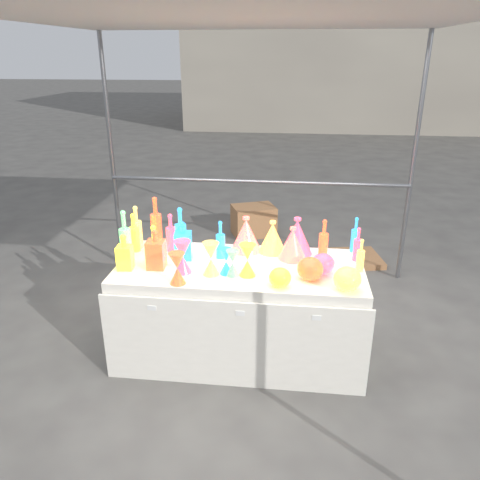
# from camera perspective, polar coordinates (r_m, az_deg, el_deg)

# --- Properties ---
(ground) EXTENTS (80.00, 80.00, 0.00)m
(ground) POSITION_cam_1_polar(r_m,az_deg,el_deg) (3.81, 0.00, -13.39)
(ground) COLOR slate
(ground) RESTS_ON ground
(canopy_tent) EXTENTS (3.15, 3.15, 2.46)m
(canopy_tent) POSITION_cam_1_polar(r_m,az_deg,el_deg) (3.13, 0.02, 25.25)
(canopy_tent) COLOR gray
(canopy_tent) RESTS_ON ground
(display_table) EXTENTS (1.84, 0.83, 0.75)m
(display_table) POSITION_cam_1_polar(r_m,az_deg,el_deg) (3.60, -0.02, -8.60)
(display_table) COLOR white
(display_table) RESTS_ON ground
(background_building) EXTENTS (14.00, 6.00, 6.00)m
(background_building) POSITION_cam_1_polar(r_m,az_deg,el_deg) (17.50, 20.29, 23.20)
(background_building) COLOR #B0A693
(background_building) RESTS_ON ground
(cardboard_box_closed) EXTENTS (0.63, 0.55, 0.38)m
(cardboard_box_closed) POSITION_cam_1_polar(r_m,az_deg,el_deg) (6.05, 1.66, 2.40)
(cardboard_box_closed) COLOR #A7744B
(cardboard_box_closed) RESTS_ON ground
(cardboard_box_flat) EXTENTS (0.83, 0.66, 0.06)m
(cardboard_box_flat) POSITION_cam_1_polar(r_m,az_deg,el_deg) (5.44, 12.85, -2.23)
(cardboard_box_flat) COLOR #A7744B
(cardboard_box_flat) RESTS_ON ground
(bottle_0) EXTENTS (0.09, 0.09, 0.31)m
(bottle_0) POSITION_cam_1_polar(r_m,az_deg,el_deg) (3.72, -12.79, 0.92)
(bottle_0) COLOR #D54C14
(bottle_0) RESTS_ON display_table
(bottle_1) EXTENTS (0.10, 0.10, 0.37)m
(bottle_1) POSITION_cam_1_polar(r_m,az_deg,el_deg) (3.60, -7.26, 1.14)
(bottle_1) COLOR #167C27
(bottle_1) RESTS_ON display_table
(bottle_2) EXTENTS (0.09, 0.09, 0.40)m
(bottle_2) POSITION_cam_1_polar(r_m,az_deg,el_deg) (3.80, -10.20, 2.29)
(bottle_2) COLOR orange
(bottle_2) RESTS_ON display_table
(bottle_3) EXTENTS (0.10, 0.10, 0.31)m
(bottle_3) POSITION_cam_1_polar(r_m,az_deg,el_deg) (3.67, -8.42, 0.93)
(bottle_3) COLOR #212CC1
(bottle_3) RESTS_ON display_table
(bottle_4) EXTENTS (0.10, 0.10, 0.35)m
(bottle_4) POSITION_cam_1_polar(r_m,az_deg,el_deg) (3.77, -12.49, 1.57)
(bottle_4) COLOR #117068
(bottle_4) RESTS_ON display_table
(bottle_5) EXTENTS (0.10, 0.10, 0.40)m
(bottle_5) POSITION_cam_1_polar(r_m,az_deg,el_deg) (3.54, -13.84, 0.48)
(bottle_5) COLOR #A6218B
(bottle_5) RESTS_ON display_table
(bottle_6) EXTENTS (0.10, 0.10, 0.30)m
(bottle_6) POSITION_cam_1_polar(r_m,az_deg,el_deg) (3.47, -10.41, -0.54)
(bottle_6) COLOR #D54C14
(bottle_6) RESTS_ON display_table
(bottle_7) EXTENTS (0.07, 0.07, 0.30)m
(bottle_7) POSITION_cam_1_polar(r_m,az_deg,el_deg) (3.51, -2.39, 0.05)
(bottle_7) COLOR #167C27
(bottle_7) RESTS_ON display_table
(decanter_0) EXTENTS (0.11, 0.11, 0.26)m
(decanter_0) POSITION_cam_1_polar(r_m,az_deg,el_deg) (3.43, -13.90, -1.40)
(decanter_0) COLOR #D54C14
(decanter_0) RESTS_ON display_table
(decanter_1) EXTENTS (0.13, 0.13, 0.30)m
(decanter_1) POSITION_cam_1_polar(r_m,az_deg,el_deg) (3.39, -10.25, -1.06)
(decanter_1) COLOR orange
(decanter_1) RESTS_ON display_table
(decanter_2) EXTENTS (0.14, 0.14, 0.30)m
(decanter_2) POSITION_cam_1_polar(r_m,az_deg,el_deg) (3.52, -6.97, -0.02)
(decanter_2) COLOR #167C27
(decanter_2) RESTS_ON display_table
(hourglass_0) EXTENTS (0.14, 0.14, 0.22)m
(hourglass_0) POSITION_cam_1_polar(r_m,az_deg,el_deg) (3.15, -7.66, -3.45)
(hourglass_0) COLOR orange
(hourglass_0) RESTS_ON display_table
(hourglass_1) EXTENTS (0.15, 0.15, 0.24)m
(hourglass_1) POSITION_cam_1_polar(r_m,az_deg,el_deg) (3.30, -6.99, -2.04)
(hourglass_1) COLOR #212CC1
(hourglass_1) RESTS_ON display_table
(hourglass_2) EXTENTS (0.16, 0.16, 0.24)m
(hourglass_2) POSITION_cam_1_polar(r_m,az_deg,el_deg) (3.25, -3.56, -2.30)
(hourglass_2) COLOR #117068
(hourglass_2) RESTS_ON display_table
(hourglass_3) EXTENTS (0.12, 0.12, 0.19)m
(hourglass_3) POSITION_cam_1_polar(r_m,az_deg,el_deg) (3.25, -0.90, -2.81)
(hourglass_3) COLOR #A6218B
(hourglass_3) RESTS_ON display_table
(hourglass_4) EXTENTS (0.14, 0.14, 0.23)m
(hourglass_4) POSITION_cam_1_polar(r_m,az_deg,el_deg) (3.23, 0.92, -2.47)
(hourglass_4) COLOR #D54C14
(hourglass_4) RESTS_ON display_table
(hourglass_5) EXTENTS (0.10, 0.10, 0.19)m
(hourglass_5) POSITION_cam_1_polar(r_m,az_deg,el_deg) (3.27, -1.69, -2.61)
(hourglass_5) COLOR #167C27
(hourglass_5) RESTS_ON display_table
(globe_0) EXTENTS (0.15, 0.15, 0.12)m
(globe_0) POSITION_cam_1_polar(r_m,az_deg,el_deg) (3.12, 4.90, -4.70)
(globe_0) COLOR #D54C14
(globe_0) RESTS_ON display_table
(globe_1) EXTENTS (0.20, 0.20, 0.15)m
(globe_1) POSITION_cam_1_polar(r_m,az_deg,el_deg) (3.13, 12.94, -4.80)
(globe_1) COLOR #117068
(globe_1) RESTS_ON display_table
(globe_2) EXTENTS (0.23, 0.23, 0.14)m
(globe_2) POSITION_cam_1_polar(r_m,az_deg,el_deg) (3.23, 8.54, -3.64)
(globe_2) COLOR orange
(globe_2) RESTS_ON display_table
(globe_3) EXTENTS (0.21, 0.21, 0.13)m
(globe_3) POSITION_cam_1_polar(r_m,az_deg,el_deg) (3.34, 10.08, -2.96)
(globe_3) COLOR #212CC1
(globe_3) RESTS_ON display_table
(lampshade_0) EXTENTS (0.32, 0.32, 0.28)m
(lampshade_0) POSITION_cam_1_polar(r_m,az_deg,el_deg) (3.63, 0.75, 0.75)
(lampshade_0) COLOR yellow
(lampshade_0) RESTS_ON display_table
(lampshade_1) EXTENTS (0.25, 0.25, 0.25)m
(lampshade_1) POSITION_cam_1_polar(r_m,az_deg,el_deg) (3.52, 6.44, -0.37)
(lampshade_1) COLOR yellow
(lampshade_1) RESTS_ON display_table
(lampshade_2) EXTENTS (0.29, 0.29, 0.29)m
(lampshade_2) POSITION_cam_1_polar(r_m,az_deg,el_deg) (3.62, 6.94, 0.54)
(lampshade_2) COLOR #212CC1
(lampshade_2) RESTS_ON display_table
(lampshade_3) EXTENTS (0.28, 0.28, 0.26)m
(lampshade_3) POSITION_cam_1_polar(r_m,az_deg,el_deg) (3.63, 3.98, 0.42)
(lampshade_3) COLOR #117068
(lampshade_3) RESTS_ON display_table
(bottle_8) EXTENTS (0.08, 0.08, 0.28)m
(bottle_8) POSITION_cam_1_polar(r_m,az_deg,el_deg) (3.72, 13.88, 0.65)
(bottle_8) COLOR #167C27
(bottle_8) RESTS_ON display_table
(bottle_9) EXTENTS (0.08, 0.08, 0.31)m
(bottle_9) POSITION_cam_1_polar(r_m,az_deg,el_deg) (3.55, 10.17, 0.11)
(bottle_9) COLOR orange
(bottle_9) RESTS_ON display_table
(bottle_10) EXTENTS (0.08, 0.08, 0.26)m
(bottle_10) POSITION_cam_1_polar(r_m,az_deg,el_deg) (3.57, 14.16, -0.49)
(bottle_10) COLOR #212CC1
(bottle_10) RESTS_ON display_table
(bottle_11) EXTENTS (0.06, 0.06, 0.25)m
(bottle_11) POSITION_cam_1_polar(r_m,az_deg,el_deg) (3.41, 14.51, -1.80)
(bottle_11) COLOR #117068
(bottle_11) RESTS_ON display_table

